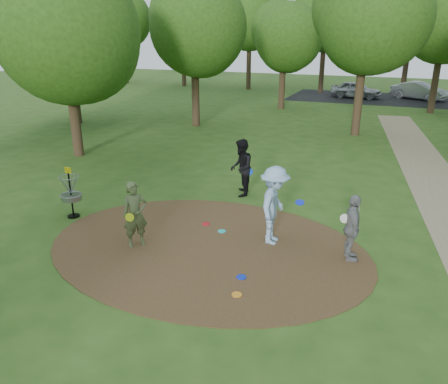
% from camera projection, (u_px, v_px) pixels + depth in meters
% --- Properties ---
extents(ground, '(100.00, 100.00, 0.00)m').
position_uv_depth(ground, '(206.00, 247.00, 11.21)').
color(ground, '#2D5119').
rests_on(ground, ground).
extents(dirt_clearing, '(8.40, 8.40, 0.02)m').
position_uv_depth(dirt_clearing, '(206.00, 247.00, 11.21)').
color(dirt_clearing, '#47301C').
rests_on(dirt_clearing, ground).
extents(parking_lot, '(14.00, 8.00, 0.01)m').
position_uv_depth(parking_lot, '(376.00, 98.00, 36.59)').
color(parking_lot, black).
rests_on(parking_lot, ground).
extents(player_observer_with_disc, '(0.73, 0.75, 1.73)m').
position_uv_depth(player_observer_with_disc, '(135.00, 215.00, 11.01)').
color(player_observer_with_disc, '#4B5933').
rests_on(player_observer_with_disc, ground).
extents(player_throwing_with_disc, '(1.19, 1.36, 2.06)m').
position_uv_depth(player_throwing_with_disc, '(274.00, 206.00, 11.12)').
color(player_throwing_with_disc, '#92B6DA').
rests_on(player_throwing_with_disc, ground).
extents(player_walking_with_disc, '(0.96, 1.10, 1.92)m').
position_uv_depth(player_walking_with_disc, '(241.00, 168.00, 14.49)').
color(player_walking_with_disc, black).
rests_on(player_walking_with_disc, ground).
extents(player_waiting_with_disc, '(0.65, 1.05, 1.67)m').
position_uv_depth(player_waiting_with_disc, '(352.00, 228.00, 10.31)').
color(player_waiting_with_disc, gray).
rests_on(player_waiting_with_disc, ground).
extents(disc_ground_cyan, '(0.22, 0.22, 0.02)m').
position_uv_depth(disc_ground_cyan, '(222.00, 231.00, 12.04)').
color(disc_ground_cyan, '#19CCCC').
rests_on(disc_ground_cyan, dirt_clearing).
extents(disc_ground_blue, '(0.22, 0.22, 0.02)m').
position_uv_depth(disc_ground_blue, '(241.00, 277.00, 9.78)').
color(disc_ground_blue, '#0C26D2').
rests_on(disc_ground_blue, dirt_clearing).
extents(disc_ground_red, '(0.22, 0.22, 0.02)m').
position_uv_depth(disc_ground_red, '(206.00, 224.00, 12.50)').
color(disc_ground_red, red).
rests_on(disc_ground_red, dirt_clearing).
extents(car_left, '(4.21, 2.06, 1.38)m').
position_uv_depth(car_left, '(356.00, 90.00, 36.53)').
color(car_left, '#A4A6AC').
rests_on(car_left, ground).
extents(car_right, '(4.54, 3.14, 1.42)m').
position_uv_depth(car_right, '(419.00, 91.00, 35.67)').
color(car_right, '#9A9CA2').
rests_on(car_right, ground).
extents(disc_ground_orange, '(0.22, 0.22, 0.02)m').
position_uv_depth(disc_ground_orange, '(237.00, 295.00, 9.12)').
color(disc_ground_orange, orange).
rests_on(disc_ground_orange, dirt_clearing).
extents(disc_golf_basket, '(0.63, 0.63, 1.54)m').
position_uv_depth(disc_golf_basket, '(70.00, 189.00, 12.77)').
color(disc_golf_basket, black).
rests_on(disc_golf_basket, ground).
extents(tree_ring, '(37.10, 45.19, 8.88)m').
position_uv_depth(tree_ring, '(315.00, 34.00, 16.74)').
color(tree_ring, '#332316').
rests_on(tree_ring, ground).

